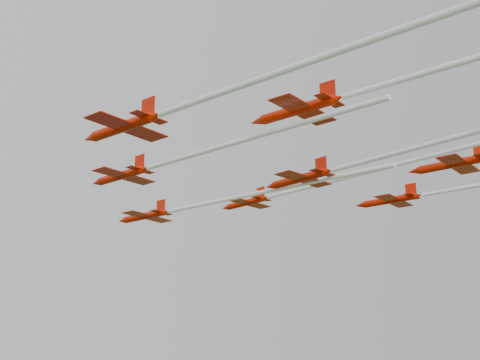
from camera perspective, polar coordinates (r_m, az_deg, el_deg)
name	(u,v)px	position (r m, az deg, el deg)	size (l,w,h in m)	color
jet_lead	(195,206)	(97.93, -3.84, -2.21)	(23.90, 43.00, 2.57)	red
jet_row2_left	(171,161)	(78.68, -5.94, 1.60)	(20.25, 39.49, 2.50)	red
jet_row2_right	(332,181)	(93.82, 7.84, -0.09)	(23.81, 58.09, 2.35)	red
jet_row3_left	(239,86)	(59.28, -0.08, 8.01)	(28.91, 55.98, 2.72)	red
jet_row3_mid	(406,150)	(76.93, 13.97, 2.47)	(23.60, 56.84, 2.56)	red
jet_row3_right	(446,191)	(102.35, 17.16, -0.89)	(22.10, 39.09, 2.59)	red
jet_row4_left	(392,82)	(63.35, 12.84, 8.13)	(23.36, 43.35, 2.62)	red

